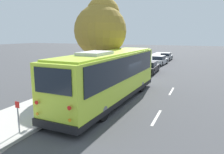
{
  "coord_description": "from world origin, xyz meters",
  "views": [
    {
      "loc": [
        -14.05,
        -5.05,
        4.34
      ],
      "look_at": [
        0.43,
        0.94,
        1.3
      ],
      "focal_mm": 35.0,
      "sensor_mm": 36.0,
      "label": 1
    }
  ],
  "objects": [
    {
      "name": "ground_plane",
      "position": [
        0.0,
        0.0,
        0.0
      ],
      "size": [
        160.0,
        160.0,
        0.0
      ],
      "primitive_type": "plane",
      "color": "#474749"
    },
    {
      "name": "shuttle_bus",
      "position": [
        -1.28,
        0.34,
        1.84
      ],
      "size": [
        11.48,
        2.93,
        3.42
      ],
      "rotation": [
        0.0,
        0.0,
        -0.04
      ],
      "color": "#BCDB38",
      "rests_on": "ground"
    },
    {
      "name": "street_tree",
      "position": [
        2.58,
        2.82,
        4.94
      ],
      "size": [
        4.28,
        4.28,
        7.29
      ],
      "color": "brown",
      "rests_on": "sidewalk_slab"
    },
    {
      "name": "parked_sedan_silver",
      "position": [
        18.29,
        0.79,
        0.61
      ],
      "size": [
        4.68,
        2.05,
        1.3
      ],
      "rotation": [
        0.0,
        0.0,
        -0.07
      ],
      "color": "#A8AAAF",
      "rests_on": "ground"
    },
    {
      "name": "sidewalk_slab",
      "position": [
        0.0,
        3.53,
        0.07
      ],
      "size": [
        80.0,
        3.45,
        0.15
      ],
      "primitive_type": "cube",
      "color": "beige",
      "rests_on": "ground"
    },
    {
      "name": "sign_post_far",
      "position": [
        -5.58,
        2.09,
        0.91
      ],
      "size": [
        0.06,
        0.22,
        1.48
      ],
      "color": "gray",
      "rests_on": "sidewalk_slab"
    },
    {
      "name": "sign_post_near",
      "position": [
        -7.38,
        2.09,
        0.87
      ],
      "size": [
        0.06,
        0.22,
        1.4
      ],
      "color": "gray",
      "rests_on": "sidewalk_slab"
    },
    {
      "name": "curb_strip",
      "position": [
        0.0,
        1.74,
        0.07
      ],
      "size": [
        80.0,
        0.14,
        0.15
      ],
      "primitive_type": "cube",
      "color": "#AAA69D",
      "rests_on": "ground"
    },
    {
      "name": "parked_sedan_black",
      "position": [
        10.66,
        0.53,
        0.62
      ],
      "size": [
        4.67,
        1.83,
        1.32
      ],
      "rotation": [
        0.0,
        0.0,
        0.02
      ],
      "color": "black",
      "rests_on": "ground"
    },
    {
      "name": "lane_stripe_mid",
      "position": [
        -2.96,
        -3.03,
        0.0
      ],
      "size": [
        2.4,
        0.14,
        0.01
      ],
      "primitive_type": "cube",
      "color": "silver",
      "rests_on": "ground"
    },
    {
      "name": "lane_stripe_ahead",
      "position": [
        3.04,
        -3.03,
        0.0
      ],
      "size": [
        2.4,
        0.14,
        0.01
      ],
      "primitive_type": "cube",
      "color": "silver",
      "rests_on": "ground"
    },
    {
      "name": "parked_sedan_gray",
      "position": [
        24.24,
        0.72,
        0.6
      ],
      "size": [
        4.54,
        1.81,
        1.29
      ],
      "rotation": [
        0.0,
        0.0,
        -0.03
      ],
      "color": "slate",
      "rests_on": "ground"
    }
  ]
}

